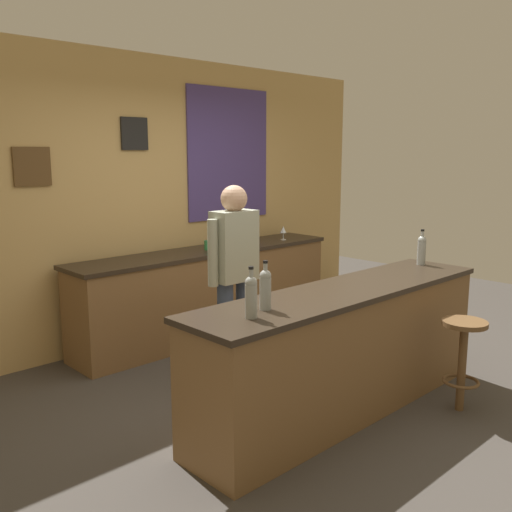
% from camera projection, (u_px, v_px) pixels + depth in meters
% --- Properties ---
extents(ground_plane, '(10.00, 10.00, 0.00)m').
position_uv_depth(ground_plane, '(302.00, 393.00, 4.46)').
color(ground_plane, '#423D38').
extents(back_wall, '(6.00, 0.09, 2.80)m').
position_uv_depth(back_wall, '(154.00, 198.00, 5.67)').
color(back_wall, tan).
rests_on(back_wall, ground_plane).
extents(bar_counter, '(2.68, 0.60, 0.92)m').
position_uv_depth(bar_counter, '(344.00, 350.00, 4.10)').
color(bar_counter, brown).
rests_on(bar_counter, ground_plane).
extents(side_counter, '(2.99, 0.56, 0.90)m').
position_uv_depth(side_counter, '(209.00, 292.00, 5.83)').
color(side_counter, brown).
rests_on(side_counter, ground_plane).
extents(bartender, '(0.52, 0.21, 1.62)m').
position_uv_depth(bartender, '(234.00, 271.00, 4.52)').
color(bartender, '#384766').
rests_on(bartender, ground_plane).
extents(bar_stool, '(0.32, 0.32, 0.68)m').
position_uv_depth(bar_stool, '(463.00, 350.00, 4.10)').
color(bar_stool, brown).
rests_on(bar_stool, ground_plane).
extents(wine_bottle_a, '(0.07, 0.07, 0.31)m').
position_uv_depth(wine_bottle_a, '(251.00, 295.00, 3.27)').
color(wine_bottle_a, '#999E99').
rests_on(wine_bottle_a, bar_counter).
extents(wine_bottle_b, '(0.07, 0.07, 0.31)m').
position_uv_depth(wine_bottle_b, '(265.00, 288.00, 3.45)').
color(wine_bottle_b, '#999E99').
rests_on(wine_bottle_b, bar_counter).
extents(wine_bottle_c, '(0.07, 0.07, 0.31)m').
position_uv_depth(wine_bottle_c, '(422.00, 249.00, 4.84)').
color(wine_bottle_c, '#999E99').
rests_on(wine_bottle_c, bar_counter).
extents(wine_glass_a, '(0.07, 0.07, 0.16)m').
position_uv_depth(wine_glass_a, '(251.00, 232.00, 6.21)').
color(wine_glass_a, silver).
rests_on(wine_glass_a, side_counter).
extents(wine_glass_b, '(0.07, 0.07, 0.16)m').
position_uv_depth(wine_glass_b, '(283.00, 230.00, 6.36)').
color(wine_glass_b, silver).
rests_on(wine_glass_b, side_counter).
extents(coffee_mug, '(0.12, 0.08, 0.09)m').
position_uv_depth(coffee_mug, '(208.00, 245.00, 5.72)').
color(coffee_mug, '#338C4C').
rests_on(coffee_mug, side_counter).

